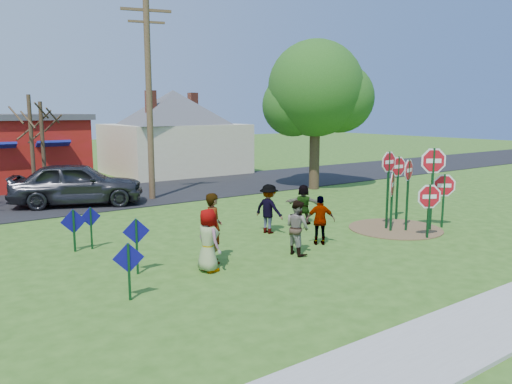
{
  "coord_description": "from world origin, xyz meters",
  "views": [
    {
      "loc": [
        -9.32,
        -11.93,
        4.07
      ],
      "look_at": [
        0.15,
        1.27,
        1.42
      ],
      "focal_mm": 35.0,
      "sensor_mm": 36.0,
      "label": 1
    }
  ],
  "objects_px": {
    "stop_sign_a": "(429,200)",
    "person_a": "(208,240)",
    "suv": "(77,184)",
    "person_b": "(214,228)",
    "stop_sign_c": "(433,170)",
    "utility_pole": "(149,95)",
    "leafy_tree": "(317,94)",
    "stop_sign_d": "(398,172)",
    "stop_sign_b": "(389,170)"
  },
  "relations": [
    {
      "from": "suv",
      "to": "leafy_tree",
      "type": "relative_size",
      "value": 0.71
    },
    {
      "from": "suv",
      "to": "person_a",
      "type": "bearing_deg",
      "value": -157.58
    },
    {
      "from": "stop_sign_c",
      "to": "person_a",
      "type": "distance_m",
      "value": 8.56
    },
    {
      "from": "stop_sign_a",
      "to": "stop_sign_d",
      "type": "height_order",
      "value": "stop_sign_d"
    },
    {
      "from": "person_b",
      "to": "utility_pole",
      "type": "xyz_separation_m",
      "value": [
        2.69,
        10.07,
        3.8
      ]
    },
    {
      "from": "stop_sign_c",
      "to": "utility_pole",
      "type": "bearing_deg",
      "value": 147.47
    },
    {
      "from": "stop_sign_c",
      "to": "person_b",
      "type": "relative_size",
      "value": 1.57
    },
    {
      "from": "person_a",
      "to": "utility_pole",
      "type": "bearing_deg",
      "value": -20.32
    },
    {
      "from": "stop_sign_a",
      "to": "person_b",
      "type": "bearing_deg",
      "value": -166.43
    },
    {
      "from": "stop_sign_c",
      "to": "person_a",
      "type": "xyz_separation_m",
      "value": [
        -8.44,
        0.6,
        -1.28
      ]
    },
    {
      "from": "stop_sign_b",
      "to": "stop_sign_a",
      "type": "bearing_deg",
      "value": -90.76
    },
    {
      "from": "person_b",
      "to": "leafy_tree",
      "type": "xyz_separation_m",
      "value": [
        11.03,
        8.02,
        3.98
      ]
    },
    {
      "from": "stop_sign_a",
      "to": "stop_sign_d",
      "type": "xyz_separation_m",
      "value": [
        1.44,
        2.4,
        0.56
      ]
    },
    {
      "from": "stop_sign_d",
      "to": "utility_pole",
      "type": "height_order",
      "value": "utility_pole"
    },
    {
      "from": "stop_sign_a",
      "to": "person_a",
      "type": "xyz_separation_m",
      "value": [
        -7.4,
        1.24,
        -0.44
      ]
    },
    {
      "from": "person_a",
      "to": "stop_sign_a",
      "type": "bearing_deg",
      "value": -103.07
    },
    {
      "from": "stop_sign_b",
      "to": "person_a",
      "type": "relative_size",
      "value": 1.74
    },
    {
      "from": "stop_sign_b",
      "to": "leafy_tree",
      "type": "height_order",
      "value": "leafy_tree"
    },
    {
      "from": "person_a",
      "to": "stop_sign_b",
      "type": "bearing_deg",
      "value": -90.49
    },
    {
      "from": "suv",
      "to": "person_b",
      "type": "bearing_deg",
      "value": -154.74
    },
    {
      "from": "stop_sign_c",
      "to": "suv",
      "type": "bearing_deg",
      "value": 158.68
    },
    {
      "from": "stop_sign_a",
      "to": "stop_sign_c",
      "type": "relative_size",
      "value": 0.64
    },
    {
      "from": "suv",
      "to": "leafy_tree",
      "type": "xyz_separation_m",
      "value": [
        11.62,
        -2.45,
        3.96
      ]
    },
    {
      "from": "stop_sign_b",
      "to": "suv",
      "type": "xyz_separation_m",
      "value": [
        -7.43,
        10.66,
        -1.1
      ]
    },
    {
      "from": "person_a",
      "to": "suv",
      "type": "xyz_separation_m",
      "value": [
        -0.06,
        11.05,
        0.16
      ]
    },
    {
      "from": "stop_sign_a",
      "to": "stop_sign_b",
      "type": "xyz_separation_m",
      "value": [
        -0.04,
        1.63,
        0.81
      ]
    },
    {
      "from": "person_a",
      "to": "person_b",
      "type": "xyz_separation_m",
      "value": [
        0.52,
        0.59,
        0.14
      ]
    },
    {
      "from": "stop_sign_d",
      "to": "person_a",
      "type": "height_order",
      "value": "stop_sign_d"
    },
    {
      "from": "stop_sign_a",
      "to": "person_a",
      "type": "height_order",
      "value": "stop_sign_a"
    },
    {
      "from": "stop_sign_d",
      "to": "utility_pole",
      "type": "distance_m",
      "value": 11.43
    },
    {
      "from": "stop_sign_b",
      "to": "utility_pole",
      "type": "distance_m",
      "value": 11.39
    },
    {
      "from": "stop_sign_b",
      "to": "leafy_tree",
      "type": "bearing_deg",
      "value": 60.89
    },
    {
      "from": "suv",
      "to": "leafy_tree",
      "type": "bearing_deg",
      "value": -79.81
    },
    {
      "from": "stop_sign_b",
      "to": "person_a",
      "type": "bearing_deg",
      "value": -179.0
    },
    {
      "from": "stop_sign_c",
      "to": "leafy_tree",
      "type": "xyz_separation_m",
      "value": [
        3.11,
        9.21,
        2.84
      ]
    },
    {
      "from": "stop_sign_d",
      "to": "person_b",
      "type": "bearing_deg",
      "value": -172.07
    },
    {
      "from": "utility_pole",
      "to": "stop_sign_b",
      "type": "bearing_deg",
      "value": -67.98
    },
    {
      "from": "stop_sign_b",
      "to": "person_a",
      "type": "xyz_separation_m",
      "value": [
        -7.36,
        -0.39,
        -1.26
      ]
    },
    {
      "from": "person_b",
      "to": "leafy_tree",
      "type": "relative_size",
      "value": 0.25
    },
    {
      "from": "stop_sign_a",
      "to": "stop_sign_b",
      "type": "bearing_deg",
      "value": 119.76
    },
    {
      "from": "person_b",
      "to": "utility_pole",
      "type": "relative_size",
      "value": 0.21
    },
    {
      "from": "stop_sign_c",
      "to": "utility_pole",
      "type": "height_order",
      "value": "utility_pole"
    },
    {
      "from": "person_a",
      "to": "leafy_tree",
      "type": "distance_m",
      "value": 14.98
    },
    {
      "from": "utility_pole",
      "to": "leafy_tree",
      "type": "distance_m",
      "value": 8.59
    },
    {
      "from": "person_b",
      "to": "utility_pole",
      "type": "height_order",
      "value": "utility_pole"
    },
    {
      "from": "stop_sign_b",
      "to": "person_a",
      "type": "height_order",
      "value": "stop_sign_b"
    },
    {
      "from": "stop_sign_d",
      "to": "suv",
      "type": "height_order",
      "value": "stop_sign_d"
    },
    {
      "from": "utility_pole",
      "to": "suv",
      "type": "bearing_deg",
      "value": 173.14
    },
    {
      "from": "utility_pole",
      "to": "leafy_tree",
      "type": "relative_size",
      "value": 1.18
    },
    {
      "from": "stop_sign_b",
      "to": "leafy_tree",
      "type": "xyz_separation_m",
      "value": [
        4.19,
        8.21,
        2.86
      ]
    }
  ]
}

